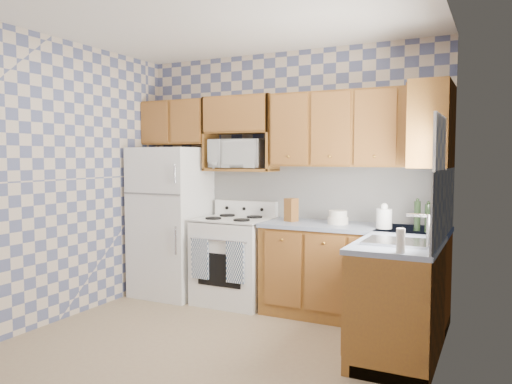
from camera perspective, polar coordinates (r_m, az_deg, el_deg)
floor at (r=4.29m, az=-5.28°, el=-17.55°), size 3.40×3.40×0.00m
back_wall at (r=5.42m, az=3.49°, el=1.63°), size 3.40×0.02×2.70m
right_wall at (r=3.43m, az=19.61°, el=0.04°), size 0.02×3.20×2.70m
backsplash_back at (r=5.28m, az=7.46°, el=-0.09°), size 2.60×0.02×0.56m
backsplash_right at (r=4.23m, az=20.68°, el=-1.31°), size 0.02×1.60×0.56m
refrigerator at (r=5.78m, az=-9.66°, el=-3.34°), size 0.75×0.70×1.68m
stove_body at (r=5.44m, az=-2.50°, el=-7.91°), size 0.76×0.65×0.90m
cooktop at (r=5.37m, az=-2.51°, el=-3.16°), size 0.76×0.65×0.02m
backguard at (r=5.60m, az=-1.16°, el=-1.88°), size 0.76×0.08×0.17m
dish_towel_left at (r=5.25m, az=-6.40°, el=-7.59°), size 0.20×0.02×0.42m
dish_towel_right at (r=5.04m, az=-2.38°, el=-8.05°), size 0.20×0.02×0.42m
base_cabinets_back at (r=4.99m, az=10.97°, el=-9.19°), size 1.75×0.60×0.88m
base_cabinets_right at (r=4.40m, az=16.60°, el=-11.09°), size 0.60×1.60×0.88m
countertop_back at (r=4.90m, az=11.03°, el=-3.96°), size 1.77×0.63×0.04m
countertop_right at (r=4.31m, az=16.65°, el=-5.16°), size 0.63×1.60×0.04m
upper_cabinets_back at (r=5.00m, az=11.60°, el=7.09°), size 1.75×0.33×0.74m
upper_cabinets_fridge at (r=5.91m, az=-8.84°, el=7.80°), size 0.82×0.33×0.50m
upper_cabinets_right at (r=4.69m, az=19.51°, el=7.16°), size 0.33×0.70×0.74m
microwave_shelf at (r=5.47m, az=-1.72°, el=2.55°), size 0.80×0.33×0.03m
microwave at (r=5.51m, az=-2.09°, el=4.37°), size 0.64×0.49×0.32m
sink at (r=3.96m, az=15.89°, el=-5.57°), size 0.48×0.40×0.03m
window at (r=3.87m, az=20.19°, el=1.93°), size 0.02×0.66×0.86m
bottle_0 at (r=4.66m, az=17.94°, el=-2.62°), size 0.06×0.06×0.26m
bottle_1 at (r=4.58m, az=19.07°, el=-2.86°), size 0.06×0.06×0.25m
bottle_2 at (r=4.68m, az=19.79°, el=-2.85°), size 0.06×0.06×0.23m
knife_block at (r=5.09m, az=4.04°, el=-2.05°), size 0.14×0.14×0.24m
electric_kettle at (r=4.72m, az=14.43°, el=-2.97°), size 0.14×0.14×0.18m
food_containers at (r=4.94m, az=9.35°, el=-2.87°), size 0.20×0.20×0.13m
soap_bottle at (r=3.54m, az=16.19°, el=-5.38°), size 0.06×0.06×0.17m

